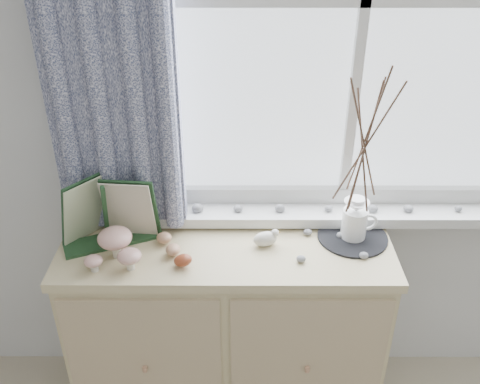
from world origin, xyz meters
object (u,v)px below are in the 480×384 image
Objects in this scene: sideboard at (228,331)px; twig_pitcher at (365,140)px; toadstool_cluster at (116,245)px; botanical_book at (104,216)px.

sideboard is 0.94m from twig_pitcher.
sideboard is 0.62m from toadstool_cluster.
botanical_book reaches higher than toadstool_cluster.
twig_pitcher is at bearing -19.29° from botanical_book.
twig_pitcher reaches higher than sideboard.
sideboard is at bearing -21.57° from botanical_book.
sideboard is 6.25× the size of toadstool_cluster.
botanical_book is 0.56× the size of twig_pitcher.
botanical_book is at bearing 178.36° from twig_pitcher.
toadstool_cluster is at bearing -81.76° from botanical_book.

